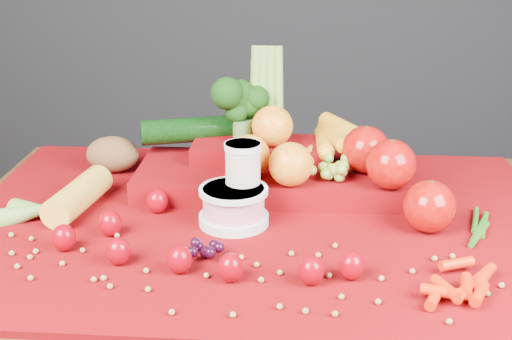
# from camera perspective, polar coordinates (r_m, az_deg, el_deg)

# --- Properties ---
(table) EXTENTS (1.10, 0.80, 0.75)m
(table) POSITION_cam_1_polar(r_m,az_deg,el_deg) (1.32, -0.07, -8.25)
(table) COLOR #361D0C
(table) RESTS_ON ground
(red_cloth) EXTENTS (1.05, 0.75, 0.01)m
(red_cloth) POSITION_cam_1_polar(r_m,az_deg,el_deg) (1.27, -0.07, -4.27)
(red_cloth) COLOR #6B0303
(red_cloth) RESTS_ON table
(milk_glass) EXTENTS (0.07, 0.07, 0.14)m
(milk_glass) POSITION_cam_1_polar(r_m,az_deg,el_deg) (1.25, -1.05, -0.66)
(milk_glass) COLOR beige
(milk_glass) RESTS_ON red_cloth
(yogurt_bowl) EXTENTS (0.12, 0.12, 0.07)m
(yogurt_bowl) POSITION_cam_1_polar(r_m,az_deg,el_deg) (1.25, -1.80, -2.79)
(yogurt_bowl) COLOR silver
(yogurt_bowl) RESTS_ON red_cloth
(strawberry_scatter) EXTENTS (0.54, 0.28, 0.05)m
(strawberry_scatter) POSITION_cam_1_polar(r_m,az_deg,el_deg) (1.15, -6.80, -5.51)
(strawberry_scatter) COLOR maroon
(strawberry_scatter) RESTS_ON red_cloth
(dark_grape_cluster) EXTENTS (0.06, 0.05, 0.03)m
(dark_grape_cluster) POSITION_cam_1_polar(r_m,az_deg,el_deg) (1.14, -4.19, -6.40)
(dark_grape_cluster) COLOR black
(dark_grape_cluster) RESTS_ON red_cloth
(soybean_scatter) EXTENTS (0.84, 0.24, 0.01)m
(soybean_scatter) POSITION_cam_1_polar(r_m,az_deg,el_deg) (1.09, -0.88, -8.18)
(soybean_scatter) COLOR olive
(soybean_scatter) RESTS_ON red_cloth
(corn_ear) EXTENTS (0.21, 0.25, 0.06)m
(corn_ear) POSITION_cam_1_polar(r_m,az_deg,el_deg) (1.33, -16.01, -2.76)
(corn_ear) COLOR gold
(corn_ear) RESTS_ON red_cloth
(potato) EXTENTS (0.11, 0.08, 0.08)m
(potato) POSITION_cam_1_polar(r_m,az_deg,el_deg) (1.52, -11.40, 1.24)
(potato) COLOR brown
(potato) RESTS_ON red_cloth
(baby_carrot_pile) EXTENTS (0.17, 0.17, 0.03)m
(baby_carrot_pile) POSITION_cam_1_polar(r_m,az_deg,el_deg) (1.09, 15.75, -8.40)
(baby_carrot_pile) COLOR red
(baby_carrot_pile) RESTS_ON red_cloth
(green_bean_pile) EXTENTS (0.14, 0.12, 0.01)m
(green_bean_pile) POSITION_cam_1_polar(r_m,az_deg,el_deg) (1.29, 17.26, -4.37)
(green_bean_pile) COLOR #256216
(green_bean_pile) RESTS_ON red_cloth
(produce_mound) EXTENTS (0.60, 0.36, 0.27)m
(produce_mound) POSITION_cam_1_polar(r_m,az_deg,el_deg) (1.38, 2.68, 0.79)
(produce_mound) COLOR #6B0303
(produce_mound) RESTS_ON red_cloth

